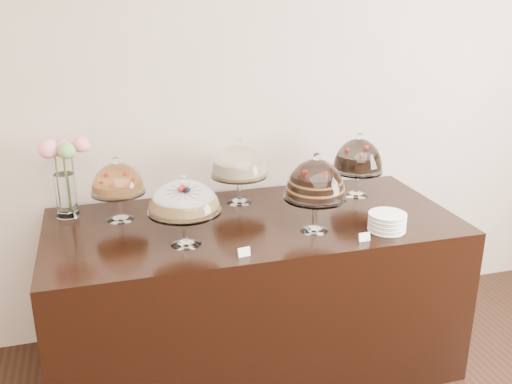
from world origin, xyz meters
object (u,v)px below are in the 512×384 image
object	(u,v)px
cake_stand_choco_layer	(316,182)
plate_stack	(387,222)
display_counter	(254,293)
cake_stand_fruit_tart	(117,181)
cake_stand_cheesecake	(239,163)
cake_stand_dark_choco	(358,158)
cake_stand_sugar_sponge	(184,199)
flower_vase	(63,167)

from	to	relation	value
cake_stand_choco_layer	plate_stack	xyz separation A→B (m)	(0.36, -0.11, -0.22)
display_counter	cake_stand_fruit_tart	distance (m)	0.99
cake_stand_cheesecake	cake_stand_fruit_tart	bearing A→B (deg)	-173.42
cake_stand_fruit_tart	cake_stand_dark_choco	bearing A→B (deg)	0.20
plate_stack	cake_stand_choco_layer	bearing A→B (deg)	162.90
cake_stand_choco_layer	cake_stand_dark_choco	xyz separation A→B (m)	(0.44, 0.43, -0.03)
cake_stand_sugar_sponge	plate_stack	size ratio (longest dim) A/B	1.91
cake_stand_choco_layer	cake_stand_cheesecake	distance (m)	0.57
cake_stand_cheesecake	flower_vase	bearing A→B (deg)	176.69
cake_stand_sugar_sponge	cake_stand_choco_layer	world-z (taller)	cake_stand_choco_layer
display_counter	cake_stand_cheesecake	size ratio (longest dim) A/B	5.77
cake_stand_sugar_sponge	cake_stand_choco_layer	xyz separation A→B (m)	(0.67, -0.01, 0.03)
cake_stand_sugar_sponge	display_counter	bearing A→B (deg)	26.91
cake_stand_choco_layer	display_counter	bearing A→B (deg)	141.06
plate_stack	cake_stand_dark_choco	bearing A→B (deg)	81.25
cake_stand_sugar_sponge	cake_stand_dark_choco	size ratio (longest dim) A/B	0.94
display_counter	cake_stand_cheesecake	distance (m)	0.75
flower_vase	plate_stack	xyz separation A→B (m)	(1.59, -0.67, -0.23)
display_counter	cake_stand_fruit_tart	world-z (taller)	cake_stand_fruit_tart
cake_stand_sugar_sponge	cake_stand_choco_layer	bearing A→B (deg)	-0.97
plate_stack	cake_stand_fruit_tart	bearing A→B (deg)	157.83
cake_stand_sugar_sponge	flower_vase	size ratio (longest dim) A/B	0.80
cake_stand_choco_layer	cake_stand_cheesecake	size ratio (longest dim) A/B	1.09
display_counter	flower_vase	xyz separation A→B (m)	(-0.97, 0.35, 0.73)
cake_stand_choco_layer	cake_stand_fruit_tart	world-z (taller)	cake_stand_choco_layer
cake_stand_cheesecake	display_counter	bearing A→B (deg)	-89.21
display_counter	cake_stand_fruit_tart	bearing A→B (deg)	163.02
cake_stand_cheesecake	plate_stack	bearing A→B (deg)	-44.39
cake_stand_dark_choco	flower_vase	xyz separation A→B (m)	(-1.68, 0.13, 0.04)
plate_stack	cake_stand_sugar_sponge	bearing A→B (deg)	173.24
cake_stand_cheesecake	plate_stack	world-z (taller)	cake_stand_cheesecake
cake_stand_fruit_tart	flower_vase	size ratio (longest dim) A/B	0.78
display_counter	cake_stand_sugar_sponge	distance (m)	0.82
display_counter	cake_stand_dark_choco	bearing A→B (deg)	16.96
cake_stand_fruit_tart	plate_stack	size ratio (longest dim) A/B	1.87
cake_stand_cheesecake	cake_stand_choco_layer	bearing A→B (deg)	-61.89
cake_stand_choco_layer	cake_stand_dark_choco	bearing A→B (deg)	44.25
cake_stand_cheesecake	plate_stack	xyz separation A→B (m)	(0.63, -0.62, -0.19)
cake_stand_dark_choco	cake_stand_choco_layer	bearing A→B (deg)	-135.75
cake_stand_choco_layer	flower_vase	size ratio (longest dim) A/B	0.92
cake_stand_cheesecake	cake_stand_dark_choco	xyz separation A→B (m)	(0.71, -0.07, -0.00)
display_counter	flower_vase	size ratio (longest dim) A/B	4.87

